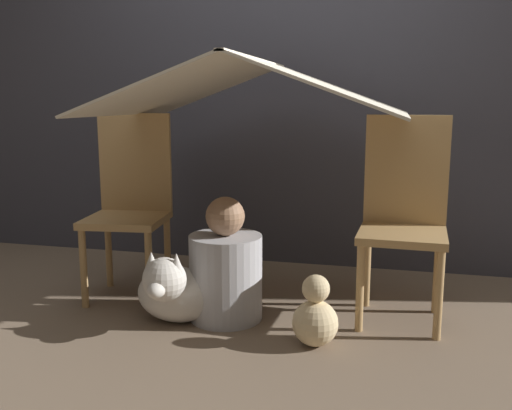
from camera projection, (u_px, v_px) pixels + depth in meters
The scene contains 8 objects.
ground_plane at pixel (251, 316), 2.78m from camera, with size 8.80×8.80×0.00m, color #7A6651.
wall_back at pixel (290, 64), 3.49m from camera, with size 7.00×0.05×2.50m.
chair_left at pixel (130, 200), 3.03m from camera, with size 0.44×0.44×0.97m.
chair_right at pixel (404, 212), 2.70m from camera, with size 0.41×0.41×0.97m.
sheet_canopy at pixel (256, 87), 2.68m from camera, with size 1.40×1.15×0.27m.
person_front at pixel (226, 270), 2.71m from camera, with size 0.35×0.35×0.59m.
dog at pixel (174, 290), 2.65m from camera, with size 0.39×0.41×0.37m.
plush_toy at pixel (315, 317), 2.43m from camera, with size 0.20×0.20×0.31m.
Camera 1 is at (0.65, -2.55, 1.04)m, focal length 40.00 mm.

